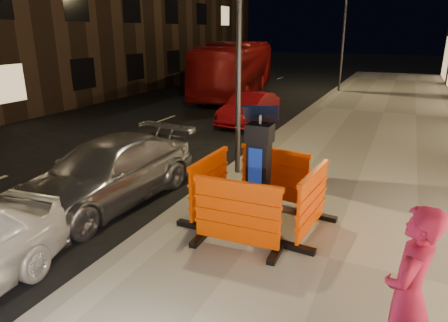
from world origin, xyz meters
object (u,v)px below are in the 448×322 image
at_px(car_silver, 110,202).
at_px(barrier_bldgside, 312,203).
at_px(parking_kiosk, 259,169).
at_px(man, 408,296).
at_px(car_red, 249,123).
at_px(barrier_back, 274,176).
at_px(barrier_front, 237,215).
at_px(bus_doubledecker, 236,94).
at_px(barrier_kerbside, 209,185).

bearing_deg(car_silver, barrier_bldgside, 5.64).
xyz_separation_m(parking_kiosk, man, (2.39, -2.54, -0.09)).
distance_m(parking_kiosk, car_silver, 3.45).
bearing_deg(car_red, parking_kiosk, -65.81).
bearing_deg(car_red, barrier_back, -63.21).
height_order(car_red, man, man).
bearing_deg(barrier_back, car_red, 120.57).
relative_size(parking_kiosk, barrier_front, 1.40).
xyz_separation_m(parking_kiosk, bus_doubledecker, (-6.55, 14.63, -1.16)).
distance_m(barrier_back, bus_doubledecker, 15.19).
relative_size(barrier_kerbside, man, 0.79).
height_order(barrier_back, barrier_bldgside, same).
height_order(barrier_front, car_red, barrier_front).
xyz_separation_m(barrier_kerbside, barrier_bldgside, (1.90, 0.00, 0.00)).
bearing_deg(barrier_kerbside, bus_doubledecker, 22.06).
relative_size(barrier_kerbside, barrier_bldgside, 1.00).
bearing_deg(bus_doubledecker, car_silver, -87.24).
relative_size(barrier_back, barrier_kerbside, 1.00).
bearing_deg(car_silver, bus_doubledecker, 106.93).
bearing_deg(barrier_back, bus_doubledecker, 121.70).
distance_m(barrier_kerbside, man, 4.21).
bearing_deg(car_red, car_silver, -87.75).
xyz_separation_m(barrier_front, car_red, (-3.23, 9.00, -0.71)).
xyz_separation_m(barrier_back, car_red, (-3.23, 7.10, -0.71)).
bearing_deg(parking_kiosk, bus_doubledecker, 117.24).
bearing_deg(barrier_front, car_silver, 163.43).
height_order(barrier_kerbside, bus_doubledecker, bus_doubledecker).
height_order(barrier_front, man, man).
height_order(barrier_front, barrier_bldgside, same).
distance_m(barrier_kerbside, car_red, 8.40).
xyz_separation_m(barrier_kerbside, car_silver, (-2.29, -0.10, -0.71)).
distance_m(barrier_front, bus_doubledecker, 16.92).
bearing_deg(car_red, man, -59.71).
bearing_deg(barrier_front, barrier_kerbside, 133.11).
height_order(barrier_bldgside, man, man).
relative_size(barrier_front, barrier_back, 1.00).
relative_size(barrier_bldgside, car_red, 0.41).
bearing_deg(man, barrier_back, -129.13).
height_order(parking_kiosk, barrier_front, parking_kiosk).
height_order(bus_doubledecker, man, man).
bearing_deg(barrier_bldgside, parking_kiosk, 95.11).
bearing_deg(bus_doubledecker, parking_kiosk, -75.77).
distance_m(barrier_kerbside, barrier_bldgside, 1.90).
distance_m(parking_kiosk, bus_doubledecker, 16.07).
bearing_deg(man, parking_kiosk, -120.28).
xyz_separation_m(barrier_back, bus_doubledecker, (-6.55, 13.68, -0.71)).
height_order(barrier_back, bus_doubledecker, bus_doubledecker).
bearing_deg(car_red, barrier_front, -67.93).
relative_size(parking_kiosk, barrier_kerbside, 1.40).
bearing_deg(barrier_bldgside, barrier_front, 140.11).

